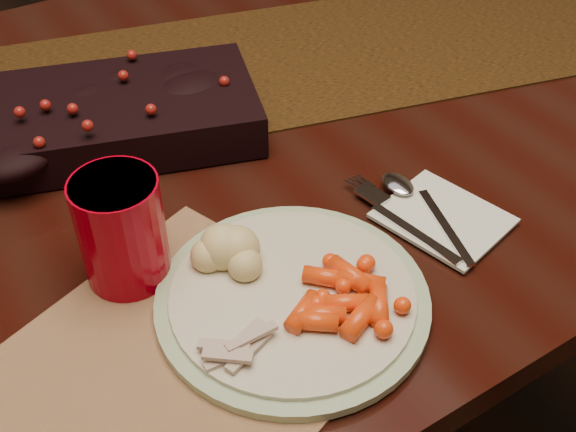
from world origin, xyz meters
TOP-DOWN VIEW (x-y plane):
  - dining_table at (0.00, 0.00)m, footprint 1.80×1.00m
  - table_runner at (0.05, 0.15)m, footprint 1.74×0.76m
  - centerpiece at (-0.06, 0.06)m, footprint 0.43×0.31m
  - placemat_main at (-0.18, -0.33)m, footprint 0.48×0.42m
  - dinner_plate at (-0.01, -0.32)m, footprint 0.34×0.34m
  - baby_carrots at (0.01, -0.36)m, footprint 0.10×0.09m
  - mashed_potatoes at (-0.06, -0.25)m, footprint 0.10×0.10m
  - turkey_shreds at (-0.10, -0.35)m, footprint 0.08×0.07m
  - napkin at (0.20, -0.31)m, footprint 0.14×0.16m
  - fork at (0.15, -0.29)m, footprint 0.05×0.16m
  - spoon at (0.19, -0.29)m, footprint 0.08×0.16m
  - red_cup at (-0.14, -0.19)m, footprint 0.10×0.10m

SIDE VIEW (x-z plane):
  - dining_table at x=0.00m, z-range 0.00..0.75m
  - table_runner at x=0.05m, z-range 0.75..0.75m
  - placemat_main at x=-0.18m, z-range 0.75..0.75m
  - napkin at x=0.20m, z-range 0.75..0.76m
  - fork at x=0.15m, z-range 0.76..0.76m
  - spoon at x=0.19m, z-range 0.76..0.76m
  - dinner_plate at x=-0.01m, z-range 0.75..0.77m
  - turkey_shreds at x=-0.10m, z-range 0.77..0.79m
  - baby_carrots at x=0.01m, z-range 0.77..0.79m
  - centerpiece at x=-0.06m, z-range 0.75..0.83m
  - mashed_potatoes at x=-0.06m, z-range 0.77..0.82m
  - red_cup at x=-0.14m, z-range 0.75..0.87m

